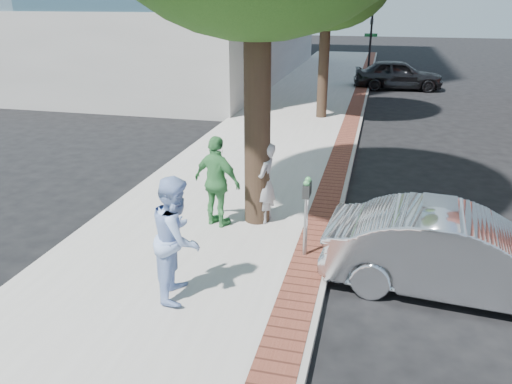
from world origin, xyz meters
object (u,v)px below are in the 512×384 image
(person_officer, at_px, (177,238))
(sedan_silver, at_px, (458,253))
(bg_car, at_px, (398,75))
(person_gray, at_px, (265,183))
(parking_meter, at_px, (307,201))
(person_green, at_px, (217,182))

(person_officer, xyz_separation_m, sedan_silver, (4.22, 1.36, -0.43))
(bg_car, bearing_deg, person_gray, 165.80)
(parking_meter, bearing_deg, person_officer, -134.73)
(sedan_silver, bearing_deg, bg_car, 6.51)
(parking_meter, bearing_deg, person_gray, 128.86)
(person_gray, relative_size, bg_car, 0.37)
(person_green, bearing_deg, sedan_silver, -175.29)
(person_officer, bearing_deg, parking_meter, -55.04)
(parking_meter, relative_size, bg_car, 0.33)
(sedan_silver, xyz_separation_m, bg_car, (-0.62, 19.91, 0.07))
(sedan_silver, bearing_deg, parking_meter, 86.47)
(parking_meter, xyz_separation_m, sedan_silver, (2.52, -0.36, -0.51))
(person_green, relative_size, sedan_silver, 0.44)
(person_gray, distance_m, sedan_silver, 3.92)
(person_officer, bearing_deg, bg_car, -19.92)
(person_green, relative_size, bg_car, 0.41)
(person_officer, xyz_separation_m, bg_car, (3.60, 21.26, -0.36))
(sedan_silver, height_order, bg_car, bg_car)
(person_officer, xyz_separation_m, person_green, (-0.21, 2.59, -0.04))
(person_officer, bearing_deg, person_green, -5.56)
(person_officer, distance_m, sedan_silver, 4.45)
(parking_meter, bearing_deg, person_green, 155.71)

